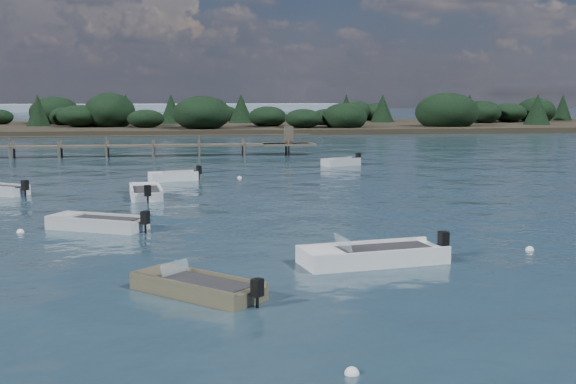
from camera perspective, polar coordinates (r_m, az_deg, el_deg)
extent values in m
plane|color=#172A36|center=(81.64, -4.00, 3.64)|extent=(400.00, 400.00, 0.00)
cube|color=#ADB2B4|center=(59.41, 4.20, 2.20)|extent=(3.44, 2.52, 0.75)
cube|color=#ADB2B4|center=(58.63, 3.27, 2.56)|extent=(1.18, 1.37, 0.15)
cube|color=#242426|center=(59.54, 4.40, 2.55)|extent=(2.40, 1.85, 0.13)
cube|color=#ADB2B4|center=(58.92, 4.55, 2.57)|extent=(2.94, 1.48, 0.15)
cube|color=#ADB2B4|center=(59.82, 3.86, 2.66)|extent=(2.94, 1.48, 0.15)
cube|color=black|center=(60.50, 5.57, 2.82)|extent=(0.42, 0.45, 0.59)
cylinder|color=black|center=(60.55, 5.57, 2.34)|extent=(0.14, 0.14, 0.59)
cube|color=silver|center=(41.99, -11.17, -0.24)|extent=(2.07, 4.32, 0.75)
cube|color=silver|center=(43.50, -11.28, 0.61)|extent=(1.62, 1.14, 0.15)
cube|color=#242426|center=(41.61, -11.16, 0.17)|extent=(1.61, 2.95, 0.13)
cube|color=silver|center=(41.90, -12.26, 0.31)|extent=(0.50, 4.18, 0.15)
cube|color=silver|center=(41.97, -10.11, 0.38)|extent=(0.50, 4.18, 0.15)
cube|color=black|center=(39.61, -11.03, 0.11)|extent=(0.39, 0.33, 0.59)
cylinder|color=black|center=(39.68, -11.02, -0.62)|extent=(0.12, 0.12, 0.59)
cube|color=#ADB2B4|center=(32.53, -14.81, -2.67)|extent=(4.53, 3.39, 0.71)
cube|color=#ADB2B4|center=(33.37, -17.16, -1.78)|extent=(1.58, 1.77, 0.14)
cube|color=#242426|center=(32.29, -14.32, -2.13)|extent=(3.17, 2.48, 0.12)
cube|color=#ADB2B4|center=(31.85, -15.57, -2.16)|extent=(3.85, 2.05, 0.14)
cube|color=#ADB2B4|center=(33.08, -14.12, -1.75)|extent=(3.85, 2.05, 0.14)
cube|color=black|center=(31.22, -11.22, -1.99)|extent=(0.41, 0.44, 0.56)
cylinder|color=black|center=(31.30, -11.20, -2.87)|extent=(0.14, 0.14, 0.56)
cube|color=brown|center=(21.57, -7.19, -7.79)|extent=(4.01, 3.99, 0.63)
cube|color=brown|center=(22.55, -10.12, -6.19)|extent=(1.67, 1.67, 0.13)
cube|color=#242426|center=(21.28, -6.55, -7.17)|extent=(2.85, 2.85, 0.11)
cube|color=brown|center=(20.98, -8.54, -7.22)|extent=(3.01, 2.99, 0.13)
cube|color=brown|center=(21.98, -5.93, -6.48)|extent=(3.01, 2.99, 0.13)
cube|color=black|center=(20.01, -2.45, -7.56)|extent=(0.39, 0.39, 0.49)
cylinder|color=black|center=(20.13, -2.44, -8.74)|extent=(0.13, 0.13, 0.49)
cube|color=silver|center=(22.04, -8.94, -5.92)|extent=(0.87, 0.88, 0.38)
cube|color=silver|center=(49.57, -9.06, 1.01)|extent=(3.40, 2.09, 0.74)
cube|color=silver|center=(49.21, -10.42, 1.44)|extent=(1.04, 1.31, 0.15)
cube|color=#242426|center=(49.59, -8.78, 1.43)|extent=(2.36, 1.57, 0.13)
cube|color=silver|center=(48.97, -8.89, 1.45)|extent=(3.09, 0.99, 0.15)
cube|color=silver|center=(50.07, -9.24, 1.58)|extent=(3.09, 0.99, 0.15)
cube|color=black|center=(50.01, -7.06, 1.76)|extent=(0.38, 0.43, 0.58)
cylinder|color=black|center=(50.07, -7.05, 1.18)|extent=(0.13, 0.13, 0.58)
cube|color=#ADB2B4|center=(45.38, -21.75, -0.06)|extent=(3.53, 2.94, 0.73)
cube|color=#242426|center=(45.15, -21.53, 0.35)|extent=(2.49, 2.13, 0.12)
cube|color=#ADB2B4|center=(45.75, -21.22, 0.56)|extent=(2.86, 1.91, 0.15)
cube|color=black|center=(43.98, -20.07, 0.51)|extent=(0.44, 0.45, 0.57)
cylinder|color=black|center=(44.04, -20.04, -0.14)|extent=(0.14, 0.14, 0.57)
cube|color=silver|center=(25.40, 6.71, -5.36)|extent=(5.29, 2.66, 0.74)
cube|color=silver|center=(24.59, 2.63, -4.72)|extent=(1.47, 1.88, 0.15)
cube|color=#242426|center=(25.49, 7.55, -4.53)|extent=(3.63, 2.04, 0.13)
cube|color=silver|center=(24.53, 7.58, -4.82)|extent=(5.01, 0.92, 0.15)
cube|color=silver|center=(26.10, 5.93, -4.02)|extent=(5.01, 0.92, 0.15)
cube|color=black|center=(26.52, 12.18, -3.69)|extent=(0.35, 0.40, 0.58)
cylinder|color=black|center=(26.63, 12.15, -4.76)|extent=(0.12, 0.12, 0.58)
cube|color=silver|center=(24.83, 4.39, -4.02)|extent=(0.38, 1.37, 0.44)
sphere|color=white|center=(15.71, 5.06, -14.14)|extent=(0.32, 0.32, 0.32)
sphere|color=white|center=(28.74, 18.55, -4.39)|extent=(0.32, 0.32, 0.32)
sphere|color=white|center=(32.73, -20.39, -3.02)|extent=(0.32, 0.32, 0.32)
sphere|color=white|center=(50.48, -3.85, 1.09)|extent=(0.32, 0.32, 0.32)
cube|color=brown|center=(70.14, 0.06, 3.80)|extent=(5.00, 3.20, 0.18)
cube|color=brown|center=(70.08, 0.06, 4.54)|extent=(0.80, 0.80, 1.60)
cylinder|color=brown|center=(70.19, -21.10, 2.79)|extent=(0.20, 0.20, 2.20)
cylinder|color=brown|center=(71.85, -20.81, 2.91)|extent=(0.20, 0.20, 2.20)
cylinder|color=brown|center=(69.39, -17.66, 2.90)|extent=(0.20, 0.20, 2.20)
cylinder|color=brown|center=(71.07, -17.45, 3.01)|extent=(0.20, 0.20, 2.20)
cylinder|color=brown|center=(68.85, -14.15, 2.99)|extent=(0.20, 0.20, 2.20)
cylinder|color=brown|center=(70.55, -14.02, 3.10)|extent=(0.20, 0.20, 2.20)
cylinder|color=brown|center=(68.57, -10.59, 3.08)|extent=(0.20, 0.20, 2.20)
cylinder|color=brown|center=(70.27, -10.55, 3.19)|extent=(0.20, 0.20, 2.20)
cylinder|color=brown|center=(68.55, -7.02, 3.15)|extent=(0.20, 0.20, 2.20)
cylinder|color=brown|center=(70.26, -7.06, 3.26)|extent=(0.20, 0.20, 2.20)
cylinder|color=brown|center=(68.81, -3.46, 3.21)|extent=(0.20, 0.20, 2.20)
cylinder|color=brown|center=(70.50, -3.59, 3.32)|extent=(0.20, 0.20, 2.20)
cylinder|color=brown|center=(69.32, 0.06, 3.26)|extent=(0.20, 0.20, 2.20)
cylinder|color=brown|center=(71.00, -0.15, 3.36)|extent=(0.20, 0.20, 2.20)
cube|color=black|center=(125.35, 5.99, 5.05)|extent=(190.00, 40.00, 1.60)
ellipsoid|color=black|center=(125.25, 6.01, 6.33)|extent=(180.50, 36.00, 4.40)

